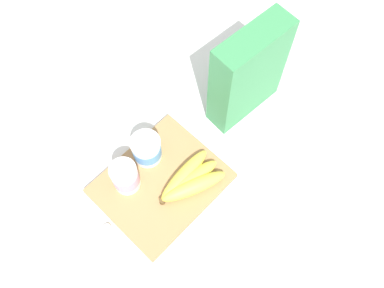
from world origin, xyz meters
The scene contains 7 objects.
ground_plane centered at (0.00, 0.00, 0.00)m, with size 2.40×2.40×0.00m, color silver.
cutting_board centered at (0.00, 0.00, 0.01)m, with size 0.30×0.25×0.02m, color #A37A4C.
cereal_box centered at (0.32, 0.01, 0.14)m, with size 0.20×0.07×0.29m, color #38844C.
yogurt_cup_front centered at (-0.06, 0.06, 0.07)m, with size 0.06×0.06×0.09m.
yogurt_cup_back centered at (0.03, 0.07, 0.06)m, with size 0.07×0.07×0.08m.
banana_bunch centered at (0.05, -0.05, 0.04)m, with size 0.17×0.11×0.04m.
spoon centered at (-0.20, 0.00, 0.01)m, with size 0.12×0.09×0.01m.
Camera 1 is at (-0.20, -0.30, 1.00)m, focal length 39.27 mm.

